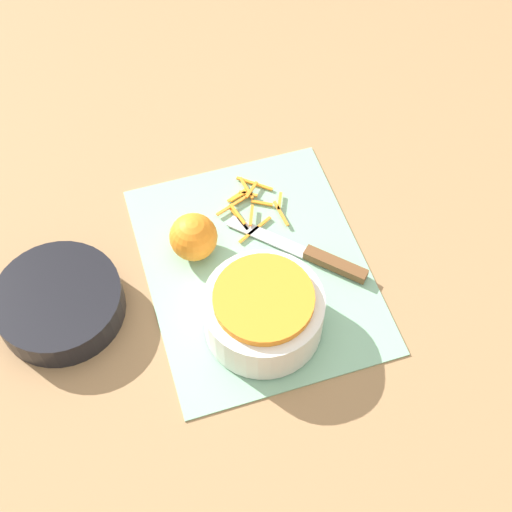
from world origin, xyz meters
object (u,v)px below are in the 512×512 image
Objects in this scene: knife at (320,258)px; orange_left at (193,237)px; bowl_speckled at (263,312)px; bowl_dark at (60,303)px.

knife is 0.21m from orange_left.
bowl_speckled is 0.31m from bowl_dark.
orange_left is (0.08, 0.19, 0.03)m from knife.
bowl_dark is at bearing 67.34° from bowl_speckled.
bowl_dark is 1.02× the size of knife.
knife is (-0.03, -0.41, -0.01)m from bowl_dark.
bowl_dark is at bearing 40.64° from knife.
bowl_speckled is at bearing -158.71° from orange_left.
bowl_dark is 2.52× the size of orange_left.
bowl_speckled reaches higher than orange_left.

